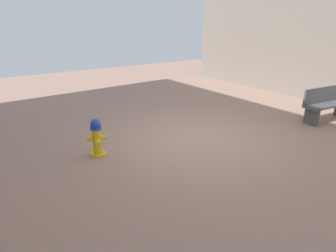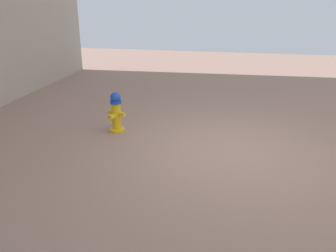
% 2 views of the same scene
% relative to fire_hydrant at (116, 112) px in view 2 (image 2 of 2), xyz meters
% --- Properties ---
extents(ground_plane, '(23.40, 23.40, 0.00)m').
position_rel_fire_hydrant_xyz_m(ground_plane, '(-2.28, 0.57, -0.40)').
color(ground_plane, '#9E7A6B').
extents(fire_hydrant, '(0.41, 0.38, 0.81)m').
position_rel_fire_hydrant_xyz_m(fire_hydrant, '(0.00, 0.00, 0.00)').
color(fire_hydrant, gold).
rests_on(fire_hydrant, ground_plane).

